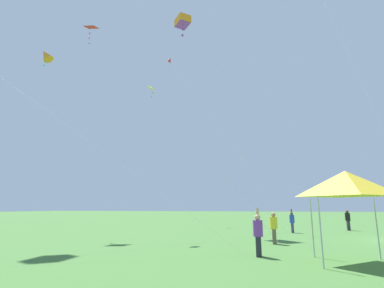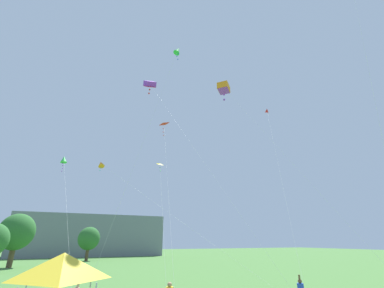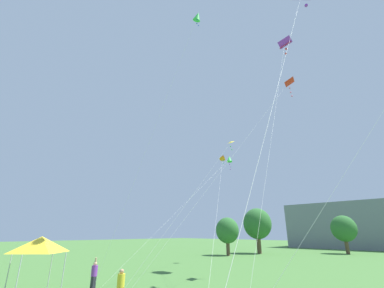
{
  "view_description": "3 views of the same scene",
  "coord_description": "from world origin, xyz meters",
  "px_view_note": "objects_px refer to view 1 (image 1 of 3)",
  "views": [
    {
      "loc": [
        -19.18,
        7.37,
        1.84
      ],
      "look_at": [
        1.69,
        12.99,
        6.39
      ],
      "focal_mm": 28.0,
      "sensor_mm": 36.0,
      "label": 1
    },
    {
      "loc": [
        -7.63,
        -6.03,
        3.47
      ],
      "look_at": [
        -0.33,
        10.26,
        10.22
      ],
      "focal_mm": 24.0,
      "sensor_mm": 36.0,
      "label": 2
    },
    {
      "loc": [
        9.79,
        -0.04,
        3.31
      ],
      "look_at": [
        0.3,
        9.33,
        7.9
      ],
      "focal_mm": 24.0,
      "sensor_mm": 36.0,
      "label": 3
    }
  ],
  "objects_px": {
    "person_purple_shirt": "(258,233)",
    "kite_orange_diamond_8": "(47,56)",
    "festival_tent": "(346,184)",
    "person_black_shirt": "(348,219)",
    "kite_red_delta_5": "(92,28)",
    "person_blue_shirt": "(292,221)",
    "person_yellow_shirt": "(274,227)",
    "kite_orange_box_0": "(183,22)",
    "kite_red_diamond_7": "(170,60)",
    "kite_yellow_delta_1": "(153,90)"
  },
  "relations": [
    {
      "from": "person_blue_shirt",
      "to": "kite_orange_diamond_8",
      "type": "height_order",
      "value": "kite_orange_diamond_8"
    },
    {
      "from": "person_purple_shirt",
      "to": "person_blue_shirt",
      "type": "bearing_deg",
      "value": -62.29
    },
    {
      "from": "person_black_shirt",
      "to": "person_blue_shirt",
      "type": "relative_size",
      "value": 0.95
    },
    {
      "from": "person_yellow_shirt",
      "to": "kite_red_diamond_7",
      "type": "distance_m",
      "value": 30.45
    },
    {
      "from": "person_blue_shirt",
      "to": "kite_red_delta_5",
      "type": "relative_size",
      "value": 0.1
    },
    {
      "from": "kite_orange_diamond_8",
      "to": "person_purple_shirt",
      "type": "bearing_deg",
      "value": -95.66
    },
    {
      "from": "person_blue_shirt",
      "to": "kite_orange_diamond_8",
      "type": "xyz_separation_m",
      "value": [
        -10.26,
        13.64,
        9.71
      ]
    },
    {
      "from": "person_purple_shirt",
      "to": "person_blue_shirt",
      "type": "height_order",
      "value": "person_purple_shirt"
    },
    {
      "from": "person_yellow_shirt",
      "to": "kite_red_delta_5",
      "type": "height_order",
      "value": "kite_red_delta_5"
    },
    {
      "from": "festival_tent",
      "to": "kite_orange_diamond_8",
      "type": "xyz_separation_m",
      "value": [
        1.88,
        14.89,
        7.89
      ]
    },
    {
      "from": "festival_tent",
      "to": "person_purple_shirt",
      "type": "relative_size",
      "value": 1.72
    },
    {
      "from": "festival_tent",
      "to": "kite_yellow_delta_1",
      "type": "distance_m",
      "value": 13.78
    },
    {
      "from": "festival_tent",
      "to": "person_yellow_shirt",
      "type": "distance_m",
      "value": 5.81
    },
    {
      "from": "person_yellow_shirt",
      "to": "kite_orange_diamond_8",
      "type": "relative_size",
      "value": 0.11
    },
    {
      "from": "person_black_shirt",
      "to": "person_yellow_shirt",
      "type": "height_order",
      "value": "person_black_shirt"
    },
    {
      "from": "festival_tent",
      "to": "person_yellow_shirt",
      "type": "bearing_deg",
      "value": 27.22
    },
    {
      "from": "kite_orange_box_0",
      "to": "kite_yellow_delta_1",
      "type": "height_order",
      "value": "kite_orange_box_0"
    },
    {
      "from": "kite_orange_box_0",
      "to": "kite_red_delta_5",
      "type": "xyz_separation_m",
      "value": [
        -4.67,
        6.84,
        -2.45
      ]
    },
    {
      "from": "festival_tent",
      "to": "kite_orange_diamond_8",
      "type": "distance_m",
      "value": 16.96
    },
    {
      "from": "person_black_shirt",
      "to": "kite_red_diamond_7",
      "type": "relative_size",
      "value": 0.07
    },
    {
      "from": "person_blue_shirt",
      "to": "kite_red_diamond_7",
      "type": "height_order",
      "value": "kite_red_diamond_7"
    },
    {
      "from": "person_yellow_shirt",
      "to": "kite_orange_box_0",
      "type": "height_order",
      "value": "kite_orange_box_0"
    },
    {
      "from": "person_blue_shirt",
      "to": "festival_tent",
      "type": "bearing_deg",
      "value": 31.76
    },
    {
      "from": "person_yellow_shirt",
      "to": "person_blue_shirt",
      "type": "distance_m",
      "value": 7.34
    },
    {
      "from": "person_purple_shirt",
      "to": "person_blue_shirt",
      "type": "relative_size",
      "value": 1.06
    },
    {
      "from": "kite_red_delta_5",
      "to": "kite_orange_diamond_8",
      "type": "relative_size",
      "value": 1.2
    },
    {
      "from": "kite_orange_box_0",
      "to": "kite_yellow_delta_1",
      "type": "relative_size",
      "value": 1.99
    },
    {
      "from": "kite_orange_box_0",
      "to": "kite_red_diamond_7",
      "type": "height_order",
      "value": "kite_red_diamond_7"
    },
    {
      "from": "person_yellow_shirt",
      "to": "kite_yellow_delta_1",
      "type": "height_order",
      "value": "kite_yellow_delta_1"
    },
    {
      "from": "person_purple_shirt",
      "to": "person_yellow_shirt",
      "type": "relative_size",
      "value": 1.15
    },
    {
      "from": "festival_tent",
      "to": "person_yellow_shirt",
      "type": "relative_size",
      "value": 1.97
    },
    {
      "from": "person_black_shirt",
      "to": "kite_red_diamond_7",
      "type": "xyz_separation_m",
      "value": [
        8.08,
        18.21,
        20.39
      ]
    },
    {
      "from": "kite_orange_box_0",
      "to": "kite_red_diamond_7",
      "type": "relative_size",
      "value": 0.91
    },
    {
      "from": "kite_red_delta_5",
      "to": "kite_orange_diamond_8",
      "type": "bearing_deg",
      "value": -163.52
    },
    {
      "from": "person_black_shirt",
      "to": "kite_red_delta_5",
      "type": "distance_m",
      "value": 26.73
    },
    {
      "from": "person_black_shirt",
      "to": "person_purple_shirt",
      "type": "xyz_separation_m",
      "value": [
        -14.96,
        6.31,
        0.01
      ]
    },
    {
      "from": "person_purple_shirt",
      "to": "person_yellow_shirt",
      "type": "distance_m",
      "value": 4.24
    },
    {
      "from": "kite_orange_box_0",
      "to": "kite_red_diamond_7",
      "type": "bearing_deg",
      "value": 25.46
    },
    {
      "from": "festival_tent",
      "to": "person_purple_shirt",
      "type": "bearing_deg",
      "value": 77.11
    },
    {
      "from": "kite_red_diamond_7",
      "to": "kite_orange_diamond_8",
      "type": "height_order",
      "value": "kite_red_diamond_7"
    },
    {
      "from": "kite_red_diamond_7",
      "to": "person_blue_shirt",
      "type": "bearing_deg",
      "value": -130.15
    },
    {
      "from": "person_yellow_shirt",
      "to": "kite_orange_diamond_8",
      "type": "distance_m",
      "value": 15.99
    },
    {
      "from": "kite_orange_diamond_8",
      "to": "kite_orange_box_0",
      "type": "bearing_deg",
      "value": -22.64
    },
    {
      "from": "person_black_shirt",
      "to": "kite_orange_box_0",
      "type": "height_order",
      "value": "kite_orange_box_0"
    },
    {
      "from": "person_purple_shirt",
      "to": "kite_red_diamond_7",
      "type": "bearing_deg",
      "value": -25.75
    },
    {
      "from": "festival_tent",
      "to": "kite_red_delta_5",
      "type": "height_order",
      "value": "kite_red_delta_5"
    },
    {
      "from": "kite_orange_box_0",
      "to": "kite_red_delta_5",
      "type": "relative_size",
      "value": 1.14
    },
    {
      "from": "person_purple_shirt",
      "to": "kite_orange_diamond_8",
      "type": "distance_m",
      "value": 15.28
    },
    {
      "from": "person_purple_shirt",
      "to": "kite_orange_box_0",
      "type": "relative_size",
      "value": 0.09
    },
    {
      "from": "kite_yellow_delta_1",
      "to": "kite_red_delta_5",
      "type": "distance_m",
      "value": 10.4
    }
  ]
}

